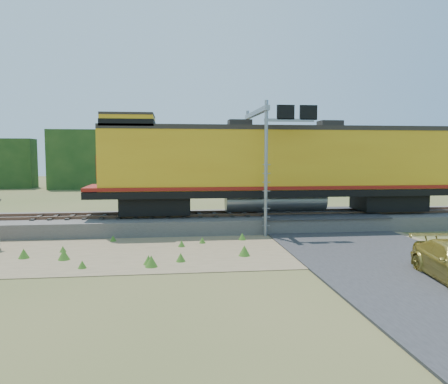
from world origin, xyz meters
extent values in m
plane|color=#475123|center=(0.00, 0.00, 0.00)|extent=(140.00, 140.00, 0.00)
cube|color=slate|center=(0.00, 6.00, 0.40)|extent=(70.00, 5.00, 0.80)
cube|color=brown|center=(0.00, 5.28, 0.88)|extent=(70.00, 0.10, 0.16)
cube|color=brown|center=(0.00, 6.72, 0.88)|extent=(70.00, 0.10, 0.16)
cube|color=#8C7754|center=(-2.00, 0.50, 0.01)|extent=(26.00, 8.00, 0.03)
cube|color=#38383A|center=(7.00, 6.00, 0.83)|extent=(7.00, 5.20, 0.06)
cube|color=#38383A|center=(7.00, 22.00, 0.04)|extent=(7.00, 24.00, 0.08)
cube|color=#193914|center=(0.00, 38.00, 3.25)|extent=(36.00, 3.00, 6.50)
cube|color=black|center=(-2.51, 6.00, 1.45)|extent=(3.90, 2.49, 0.97)
cube|color=black|center=(11.55, 6.00, 1.45)|extent=(3.90, 2.49, 0.97)
cube|color=black|center=(4.52, 6.00, 2.13)|extent=(21.64, 3.25, 0.39)
cylinder|color=gray|center=(4.52, 6.00, 1.61)|extent=(5.95, 1.30, 1.30)
cube|color=gold|center=(4.52, 6.00, 4.00)|extent=(20.02, 3.14, 3.35)
cube|color=maroon|center=(4.52, 6.00, 2.45)|extent=(21.64, 3.30, 0.19)
cube|color=#28231E|center=(4.52, 6.00, 5.81)|extent=(20.02, 3.19, 0.26)
cube|color=gold|center=(-3.92, 6.00, 6.06)|extent=(2.81, 3.14, 0.76)
cube|color=#28231E|center=(-3.92, 6.00, 6.48)|extent=(2.81, 3.19, 0.13)
cube|color=black|center=(-3.92, 6.00, 6.00)|extent=(2.87, 3.19, 0.38)
cube|color=maroon|center=(-5.54, 6.00, 3.62)|extent=(0.11, 2.16, 1.30)
cube|color=#28231E|center=(2.36, 6.00, 6.06)|extent=(1.30, 1.08, 0.49)
cube|color=#28231E|center=(7.77, 6.00, 6.06)|extent=(1.30, 1.08, 0.49)
cylinder|color=gray|center=(3.31, 3.20, 3.55)|extent=(0.18, 0.18, 7.10)
cylinder|color=gray|center=(3.31, 8.80, 3.55)|extent=(0.18, 0.18, 7.10)
cube|color=gray|center=(3.31, 6.00, 6.70)|extent=(0.25, 6.20, 0.25)
cube|color=gray|center=(4.53, 3.20, 6.09)|extent=(2.64, 0.15, 0.15)
cube|color=black|center=(4.32, 3.20, 6.50)|extent=(0.91, 0.15, 0.76)
cube|color=black|center=(5.54, 3.20, 6.50)|extent=(0.91, 0.15, 0.76)
camera|label=1|loc=(-1.58, -19.09, 4.35)|focal=35.00mm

